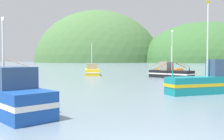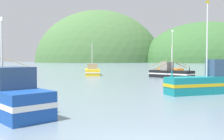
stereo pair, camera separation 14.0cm
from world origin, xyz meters
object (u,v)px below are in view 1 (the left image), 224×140
at_px(fishing_boat_teal, 207,83).
at_px(fishing_boat_yellow, 92,71).
at_px(fishing_boat_black, 170,73).
at_px(fishing_boat_orange, 169,69).
at_px(fishing_boat_blue, 8,97).

bearing_deg(fishing_boat_teal, fishing_boat_yellow, -85.72).
distance_m(fishing_boat_black, fishing_boat_yellow, 15.39).
height_order(fishing_boat_orange, fishing_boat_blue, fishing_boat_orange).
height_order(fishing_boat_teal, fishing_boat_orange, fishing_boat_teal).
bearing_deg(fishing_boat_black, fishing_boat_blue, -74.87).
relative_size(fishing_boat_yellow, fishing_boat_orange, 0.95).
bearing_deg(fishing_boat_teal, fishing_boat_blue, 10.86).
distance_m(fishing_boat_teal, fishing_boat_yellow, 29.53).
relative_size(fishing_boat_black, fishing_boat_orange, 0.70).
distance_m(fishing_boat_orange, fishing_boat_blue, 46.24).
height_order(fishing_boat_black, fishing_boat_blue, fishing_boat_black).
distance_m(fishing_boat_teal, fishing_boat_orange, 35.05).
xyz_separation_m(fishing_boat_black, fishing_boat_blue, (-17.54, -24.77, 0.12)).
relative_size(fishing_boat_orange, fishing_boat_blue, 1.55).
xyz_separation_m(fishing_boat_black, fishing_boat_yellow, (-11.94, 9.72, -0.12)).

